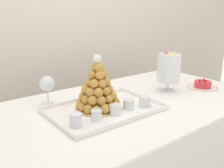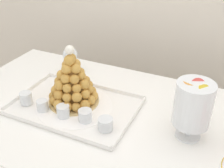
{
  "view_description": "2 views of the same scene",
  "coord_description": "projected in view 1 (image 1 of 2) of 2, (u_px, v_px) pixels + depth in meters",
  "views": [
    {
      "loc": [
        -0.87,
        -0.97,
        1.25
      ],
      "look_at": [
        -0.1,
        0.03,
        0.89
      ],
      "focal_mm": 40.01,
      "sensor_mm": 36.0,
      "label": 1
    },
    {
      "loc": [
        0.4,
        -0.88,
        1.5
      ],
      "look_at": [
        -0.01,
        -0.01,
        0.94
      ],
      "focal_mm": 44.58,
      "sensor_mm": 36.0,
      "label": 2
    }
  ],
  "objects": [
    {
      "name": "croquembouche",
      "position": [
        98.0,
        89.0,
        1.23
      ],
      "size": [
        0.23,
        0.23,
        0.28
      ],
      "color": "tan",
      "rests_on": "serving_tray"
    },
    {
      "name": "macaron_goblet",
      "position": [
        168.0,
        68.0,
        1.53
      ],
      "size": [
        0.14,
        0.14,
        0.25
      ],
      "color": "white",
      "rests_on": "buffet_table"
    },
    {
      "name": "backdrop_wall",
      "position": [
        58.0,
        12.0,
        1.87
      ],
      "size": [
        4.8,
        0.1,
        2.5
      ],
      "primitive_type": "cube",
      "color": "silver",
      "rests_on": "ground_plane"
    },
    {
      "name": "dessert_cup_mid_right",
      "position": [
        129.0,
        105.0,
        1.25
      ],
      "size": [
        0.06,
        0.06,
        0.05
      ],
      "color": "silver",
      "rests_on": "serving_tray"
    },
    {
      "name": "dessert_cup_mid_left",
      "position": [
        97.0,
        116.0,
        1.12
      ],
      "size": [
        0.05,
        0.05,
        0.05
      ],
      "color": "silver",
      "rests_on": "serving_tray"
    },
    {
      "name": "serving_tray",
      "position": [
        105.0,
        110.0,
        1.25
      ],
      "size": [
        0.55,
        0.38,
        0.02
      ],
      "color": "white",
      "rests_on": "buffet_table"
    },
    {
      "name": "buffet_table",
      "position": [
        129.0,
        118.0,
        1.41
      ],
      "size": [
        1.57,
        0.86,
        0.77
      ],
      "color": "brown",
      "rests_on": "ground_plane"
    },
    {
      "name": "fruit_tart_plate",
      "position": [
        203.0,
        86.0,
        1.62
      ],
      "size": [
        0.2,
        0.2,
        0.06
      ],
      "color": "white",
      "rests_on": "buffet_table"
    },
    {
      "name": "wine_glass",
      "position": [
        47.0,
        84.0,
        1.32
      ],
      "size": [
        0.08,
        0.08,
        0.15
      ],
      "color": "silver",
      "rests_on": "buffet_table"
    },
    {
      "name": "dessert_cup_right",
      "position": [
        145.0,
        101.0,
        1.3
      ],
      "size": [
        0.06,
        0.06,
        0.05
      ],
      "color": "silver",
      "rests_on": "serving_tray"
    },
    {
      "name": "dessert_cup_centre",
      "position": [
        115.0,
        110.0,
        1.18
      ],
      "size": [
        0.05,
        0.05,
        0.05
      ],
      "color": "silver",
      "rests_on": "serving_tray"
    },
    {
      "name": "dessert_cup_left",
      "position": [
        76.0,
        120.0,
        1.07
      ],
      "size": [
        0.05,
        0.05,
        0.06
      ],
      "color": "silver",
      "rests_on": "serving_tray"
    }
  ]
}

